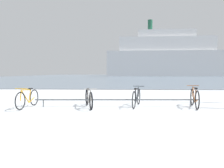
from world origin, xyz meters
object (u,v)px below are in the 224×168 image
at_px(bicycle_0, 28,98).
at_px(bicycle_1, 89,98).
at_px(bicycle_2, 137,97).
at_px(ferry_ship, 167,57).
at_px(bicycle_3, 195,98).

bearing_deg(bicycle_0, bicycle_1, 3.85).
distance_m(bicycle_1, bicycle_2, 1.86).
relative_size(bicycle_0, ferry_ship, 0.04).
bearing_deg(bicycle_0, ferry_ship, 72.90).
bearing_deg(bicycle_2, bicycle_3, -2.17).
height_order(bicycle_1, bicycle_2, bicycle_2).
height_order(bicycle_0, bicycle_2, bicycle_2).
height_order(bicycle_3, ferry_ship, ferry_ship).
relative_size(bicycle_1, ferry_ship, 0.04).
relative_size(bicycle_3, ferry_ship, 0.04).
bearing_deg(bicycle_3, bicycle_0, -176.87).
distance_m(bicycle_1, ferry_ship, 68.42).
relative_size(bicycle_2, bicycle_3, 1.01).
bearing_deg(ferry_ship, bicycle_0, -107.10).
height_order(bicycle_0, ferry_ship, ferry_ship).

